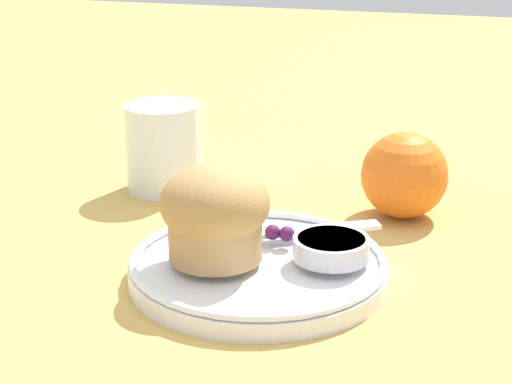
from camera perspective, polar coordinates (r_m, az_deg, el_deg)
name	(u,v)px	position (r m, az deg, el deg)	size (l,w,h in m)	color
ground_plane	(260,265)	(0.69, 0.25, -4.90)	(3.00, 3.00, 0.00)	tan
plate	(258,268)	(0.66, 0.17, -5.06)	(0.20, 0.20, 0.02)	white
muffin	(215,213)	(0.64, -2.75, -1.42)	(0.08, 0.08, 0.07)	tan
cream_ramekin	(331,247)	(0.66, 5.03, -3.65)	(0.06, 0.06, 0.02)	silver
berry_pair	(280,233)	(0.69, 1.59, -2.75)	(0.02, 0.01, 0.01)	#4C194C
butter_knife	(279,233)	(0.70, 1.57, -2.72)	(0.16, 0.10, 0.00)	silver
orange_fruit	(404,175)	(0.79, 9.86, 1.11)	(0.08, 0.08, 0.08)	orange
juice_glass	(164,147)	(0.86, -6.17, 2.97)	(0.08, 0.08, 0.09)	silver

